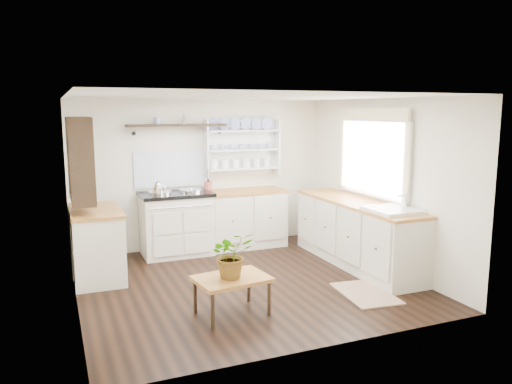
# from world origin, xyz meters

# --- Properties ---
(floor) EXTENTS (4.00, 3.80, 0.01)m
(floor) POSITION_xyz_m (0.00, 0.00, 0.00)
(floor) COLOR black
(floor) RESTS_ON ground
(wall_back) EXTENTS (4.00, 0.02, 2.30)m
(wall_back) POSITION_xyz_m (0.00, 1.90, 1.15)
(wall_back) COLOR silver
(wall_back) RESTS_ON ground
(wall_right) EXTENTS (0.02, 3.80, 2.30)m
(wall_right) POSITION_xyz_m (2.00, 0.00, 1.15)
(wall_right) COLOR silver
(wall_right) RESTS_ON ground
(wall_left) EXTENTS (0.02, 3.80, 2.30)m
(wall_left) POSITION_xyz_m (-2.00, 0.00, 1.15)
(wall_left) COLOR silver
(wall_left) RESTS_ON ground
(ceiling) EXTENTS (4.00, 3.80, 0.01)m
(ceiling) POSITION_xyz_m (0.00, 0.00, 2.30)
(ceiling) COLOR white
(ceiling) RESTS_ON wall_back
(window) EXTENTS (0.08, 1.55, 1.22)m
(window) POSITION_xyz_m (1.95, 0.15, 1.56)
(window) COLOR white
(window) RESTS_ON wall_right
(aga_cooker) EXTENTS (1.05, 0.73, 0.97)m
(aga_cooker) POSITION_xyz_m (-0.50, 1.57, 0.48)
(aga_cooker) COLOR beige
(aga_cooker) RESTS_ON floor
(back_cabinets) EXTENTS (1.27, 0.63, 0.90)m
(back_cabinets) POSITION_xyz_m (0.60, 1.60, 0.46)
(back_cabinets) COLOR beige
(back_cabinets) RESTS_ON floor
(right_cabinets) EXTENTS (0.62, 2.43, 0.90)m
(right_cabinets) POSITION_xyz_m (1.70, 0.10, 0.46)
(right_cabinets) COLOR beige
(right_cabinets) RESTS_ON floor
(belfast_sink) EXTENTS (0.55, 0.60, 0.45)m
(belfast_sink) POSITION_xyz_m (1.70, -0.65, 0.80)
(belfast_sink) COLOR white
(belfast_sink) RESTS_ON right_cabinets
(left_cabinets) EXTENTS (0.62, 1.13, 0.90)m
(left_cabinets) POSITION_xyz_m (-1.70, 0.90, 0.46)
(left_cabinets) COLOR beige
(left_cabinets) RESTS_ON floor
(plate_rack) EXTENTS (1.20, 0.22, 0.90)m
(plate_rack) POSITION_xyz_m (0.65, 1.86, 1.56)
(plate_rack) COLOR white
(plate_rack) RESTS_ON wall_back
(high_shelf) EXTENTS (1.50, 0.29, 0.16)m
(high_shelf) POSITION_xyz_m (-0.40, 1.78, 1.91)
(high_shelf) COLOR black
(high_shelf) RESTS_ON wall_back
(left_shelving) EXTENTS (0.28, 0.80, 1.05)m
(left_shelving) POSITION_xyz_m (-1.84, 0.90, 1.55)
(left_shelving) COLOR black
(left_shelving) RESTS_ON wall_left
(kettle) EXTENTS (0.16, 0.16, 0.20)m
(kettle) POSITION_xyz_m (-0.78, 1.45, 1.03)
(kettle) COLOR silver
(kettle) RESTS_ON aga_cooker
(utensil_crock) EXTENTS (0.12, 0.12, 0.14)m
(utensil_crock) POSITION_xyz_m (0.03, 1.68, 0.98)
(utensil_crock) COLOR #AB4F3E
(utensil_crock) RESTS_ON back_cabinets
(center_table) EXTENTS (0.82, 0.63, 0.41)m
(center_table) POSITION_xyz_m (-0.49, -0.87, 0.36)
(center_table) COLOR brown
(center_table) RESTS_ON floor
(potted_plant) EXTENTS (0.47, 0.41, 0.49)m
(potted_plant) POSITION_xyz_m (-0.49, -0.87, 0.66)
(potted_plant) COLOR #3F7233
(potted_plant) RESTS_ON center_table
(floor_rug) EXTENTS (0.63, 0.90, 0.02)m
(floor_rug) POSITION_xyz_m (1.16, -0.92, 0.01)
(floor_rug) COLOR #7F5C4A
(floor_rug) RESTS_ON floor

